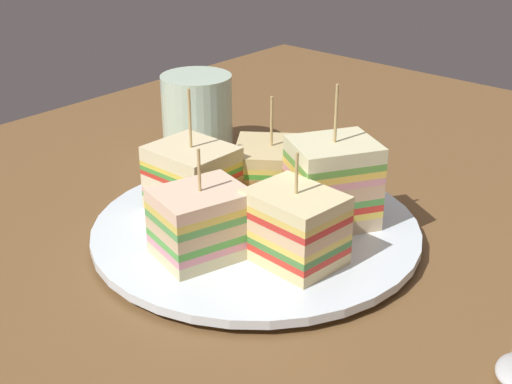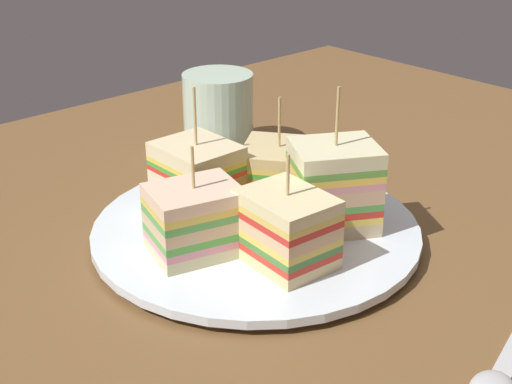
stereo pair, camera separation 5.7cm
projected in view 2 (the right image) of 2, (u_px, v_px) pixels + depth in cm
name	position (u px, v px, depth cm)	size (l,w,h in cm)	color
ground_plane	(256.00, 249.00, 59.46)	(107.10, 81.48, 1.80)	brown
plate	(256.00, 231.00, 58.75)	(26.64, 26.64, 1.29)	white
sandwich_wedge_0	(279.00, 171.00, 62.81)	(8.94, 8.83, 9.02)	beige
sandwich_wedge_1	(198.00, 176.00, 60.64)	(5.68, 6.67, 10.57)	beige
sandwich_wedge_2	(195.00, 220.00, 53.73)	(7.78, 6.80, 8.56)	beige
sandwich_wedge_3	(286.00, 229.00, 52.18)	(5.67, 7.04, 8.60)	#E4CA89
sandwich_wedge_4	(333.00, 187.00, 57.00)	(8.47, 8.06, 11.69)	beige
chip_pile	(254.00, 208.00, 58.73)	(6.51, 7.65, 2.34)	#DDB35C
spoon	(500.00, 375.00, 43.04)	(13.26, 5.14, 1.00)	silver
drinking_glass	(218.00, 118.00, 75.62)	(7.35, 7.35, 8.29)	silver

